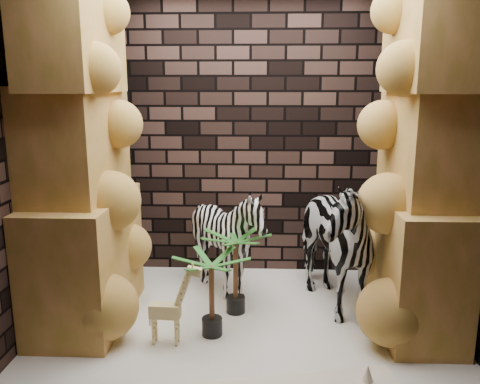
{
  "coord_description": "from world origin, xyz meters",
  "views": [
    {
      "loc": [
        0.11,
        -4.0,
        2.05
      ],
      "look_at": [
        -0.06,
        0.15,
        1.13
      ],
      "focal_mm": 36.95,
      "sensor_mm": 36.0,
      "label": 1
    }
  ],
  "objects_px": {
    "giraffe_toy": "(165,302)",
    "palm_back": "(212,295)",
    "palm_front": "(236,272)",
    "zebra_left": "(227,245)",
    "zebra_right": "(324,228)"
  },
  "relations": [
    {
      "from": "giraffe_toy",
      "to": "palm_back",
      "type": "distance_m",
      "value": 0.39
    },
    {
      "from": "palm_front",
      "to": "palm_back",
      "type": "bearing_deg",
      "value": -112.28
    },
    {
      "from": "giraffe_toy",
      "to": "palm_back",
      "type": "xyz_separation_m",
      "value": [
        0.36,
        0.15,
        -0.01
      ]
    },
    {
      "from": "palm_front",
      "to": "zebra_left",
      "type": "bearing_deg",
      "value": 104.26
    },
    {
      "from": "palm_front",
      "to": "palm_back",
      "type": "relative_size",
      "value": 1.09
    },
    {
      "from": "zebra_right",
      "to": "palm_back",
      "type": "height_order",
      "value": "zebra_right"
    },
    {
      "from": "giraffe_toy",
      "to": "palm_front",
      "type": "distance_m",
      "value": 0.78
    },
    {
      "from": "giraffe_toy",
      "to": "palm_front",
      "type": "relative_size",
      "value": 0.93
    },
    {
      "from": "palm_front",
      "to": "giraffe_toy",
      "type": "bearing_deg",
      "value": -132.74
    },
    {
      "from": "giraffe_toy",
      "to": "zebra_left",
      "type": "bearing_deg",
      "value": 69.74
    },
    {
      "from": "zebra_left",
      "to": "palm_back",
      "type": "height_order",
      "value": "zebra_left"
    },
    {
      "from": "zebra_left",
      "to": "palm_back",
      "type": "relative_size",
      "value": 1.58
    },
    {
      "from": "zebra_left",
      "to": "palm_front",
      "type": "distance_m",
      "value": 0.43
    },
    {
      "from": "zebra_right",
      "to": "giraffe_toy",
      "type": "relative_size",
      "value": 2.13
    },
    {
      "from": "palm_front",
      "to": "zebra_right",
      "type": "bearing_deg",
      "value": 10.91
    }
  ]
}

